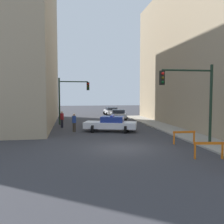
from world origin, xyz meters
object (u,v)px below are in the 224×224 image
(pedestrian_corner, at_px, (62,119))
(police_car, at_px, (111,124))
(parked_car_near, at_px, (118,114))
(traffic_light_far, at_px, (69,94))
(traffic_light_near, at_px, (195,92))
(barrier_back, at_px, (184,135))
(pedestrian_crossing, at_px, (74,122))
(parked_car_mid, at_px, (111,111))
(barrier_mid, at_px, (209,147))

(pedestrian_corner, bearing_deg, police_car, 56.43)
(parked_car_near, xyz_separation_m, pedestrian_corner, (-7.26, -7.37, 0.19))
(traffic_light_far, distance_m, parked_car_near, 8.52)
(traffic_light_near, relative_size, barrier_back, 3.25)
(traffic_light_near, distance_m, police_car, 8.79)
(pedestrian_crossing, distance_m, pedestrian_corner, 3.37)
(parked_car_mid, relative_size, barrier_back, 2.71)
(traffic_light_far, bearing_deg, pedestrian_crossing, -85.89)
(pedestrian_crossing, xyz_separation_m, pedestrian_corner, (-1.17, 3.16, 0.00))
(pedestrian_crossing, bearing_deg, traffic_light_near, 23.73)
(traffic_light_near, bearing_deg, parked_car_near, 94.83)
(pedestrian_crossing, distance_m, barrier_back, 10.03)
(traffic_light_far, distance_m, barrier_mid, 18.23)
(parked_car_near, distance_m, barrier_back, 17.49)
(pedestrian_crossing, bearing_deg, barrier_mid, 10.64)
(traffic_light_near, height_order, barrier_back, traffic_light_near)
(pedestrian_corner, bearing_deg, parked_car_near, 140.53)
(parked_car_mid, xyz_separation_m, pedestrian_corner, (-7.42, -13.82, 0.19))
(parked_car_near, xyz_separation_m, parked_car_mid, (0.15, 6.45, 0.00))
(police_car, distance_m, barrier_mid, 10.92)
(police_car, bearing_deg, parked_car_near, 3.62)
(traffic_light_near, bearing_deg, police_car, 121.22)
(barrier_mid, relative_size, barrier_back, 0.99)
(barrier_mid, xyz_separation_m, barrier_back, (0.48, 3.85, 0.00))
(traffic_light_far, distance_m, pedestrian_crossing, 6.30)
(police_car, xyz_separation_m, parked_car_mid, (2.95, 17.40, -0.05))
(parked_car_near, height_order, barrier_mid, parked_car_near)
(barrier_mid, height_order, barrier_back, same)
(police_car, distance_m, parked_car_mid, 17.65)
(barrier_back, bearing_deg, parked_car_mid, 92.44)
(police_car, xyz_separation_m, barrier_mid, (3.48, -10.35, -0.11))
(traffic_light_near, xyz_separation_m, barrier_mid, (-0.84, -3.22, -2.91))
(traffic_light_near, distance_m, traffic_light_far, 15.53)
(police_car, relative_size, parked_car_near, 1.13)
(traffic_light_near, bearing_deg, traffic_light_far, 121.13)
(barrier_mid, distance_m, barrier_back, 3.88)
(traffic_light_near, height_order, pedestrian_crossing, traffic_light_near)
(traffic_light_near, height_order, traffic_light_far, traffic_light_near)
(parked_car_near, relative_size, pedestrian_crossing, 2.68)
(pedestrian_crossing, height_order, pedestrian_corner, same)
(pedestrian_crossing, xyz_separation_m, barrier_mid, (6.78, -10.76, -0.24))
(pedestrian_crossing, bearing_deg, pedestrian_corner, 178.77)
(parked_car_mid, bearing_deg, pedestrian_corner, -119.59)
(police_car, height_order, barrier_mid, police_car)
(traffic_light_near, relative_size, pedestrian_corner, 3.13)
(parked_car_near, bearing_deg, barrier_mid, -82.61)
(traffic_light_near, height_order, barrier_mid, traffic_light_near)
(traffic_light_far, bearing_deg, pedestrian_corner, -106.28)
(barrier_mid, bearing_deg, parked_car_mid, 91.11)
(parked_car_mid, bearing_deg, traffic_light_far, -122.05)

